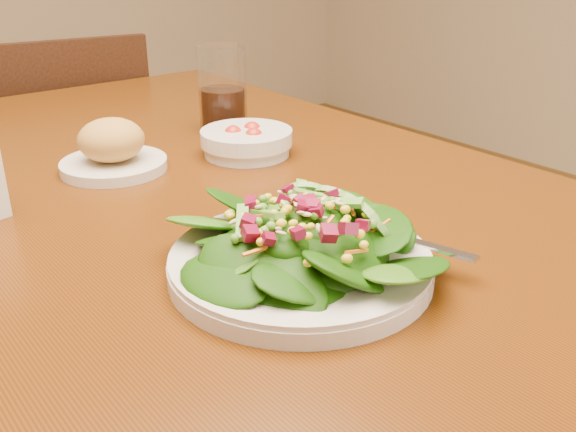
% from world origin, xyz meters
% --- Properties ---
extents(dining_table, '(0.90, 1.40, 0.75)m').
position_xyz_m(dining_table, '(0.00, 0.00, 0.65)').
color(dining_table, '#4E2708').
rests_on(dining_table, ground_plane).
extents(chair_far, '(0.45, 0.45, 0.85)m').
position_xyz_m(chair_far, '(0.15, 0.87, 0.45)').
color(chair_far, black).
rests_on(chair_far, ground_plane).
extents(salad_plate, '(0.27, 0.27, 0.08)m').
position_xyz_m(salad_plate, '(-0.02, -0.29, 0.78)').
color(salad_plate, silver).
rests_on(salad_plate, dining_table).
extents(bread_plate, '(0.15, 0.15, 0.08)m').
position_xyz_m(bread_plate, '(-0.04, 0.12, 0.78)').
color(bread_plate, silver).
rests_on(bread_plate, dining_table).
extents(tomato_bowl, '(0.14, 0.14, 0.05)m').
position_xyz_m(tomato_bowl, '(0.15, 0.06, 0.77)').
color(tomato_bowl, silver).
rests_on(tomato_bowl, dining_table).
extents(drinking_glass, '(0.08, 0.08, 0.15)m').
position_xyz_m(drinking_glass, '(0.20, 0.20, 0.81)').
color(drinking_glass, silver).
rests_on(drinking_glass, dining_table).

